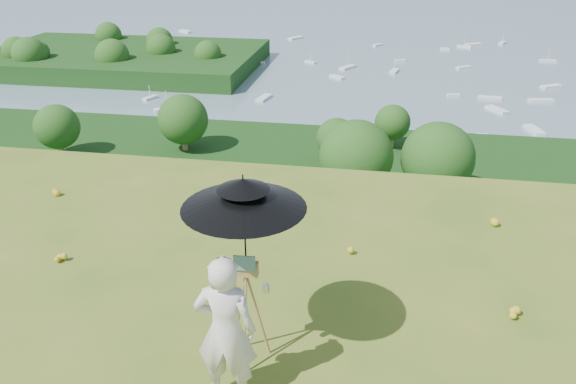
# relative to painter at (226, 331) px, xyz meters

# --- Properties ---
(forest_slope) EXTENTS (140.00, 56.00, 22.00)m
(forest_slope) POSITION_rel_painter_xyz_m (-0.81, 34.53, -29.89)
(forest_slope) COLOR #0F340E
(forest_slope) RESTS_ON bay_water
(shoreline_tier) EXTENTS (170.00, 28.00, 8.00)m
(shoreline_tier) POSITION_rel_painter_xyz_m (-0.81, 74.53, -36.89)
(shoreline_tier) COLOR gray
(shoreline_tier) RESTS_ON bay_water
(bay_water) EXTENTS (700.00, 700.00, 0.00)m
(bay_water) POSITION_rel_painter_xyz_m (-0.81, 239.53, -34.89)
(bay_water) COLOR slate
(bay_water) RESTS_ON ground
(peninsula) EXTENTS (90.00, 60.00, 12.00)m
(peninsula) POSITION_rel_painter_xyz_m (-75.81, 154.53, -29.89)
(peninsula) COLOR #0F340E
(peninsula) RESTS_ON bay_water
(slope_trees) EXTENTS (110.00, 50.00, 6.00)m
(slope_trees) POSITION_rel_painter_xyz_m (-0.81, 34.53, -15.89)
(slope_trees) COLOR #184F17
(slope_trees) RESTS_ON forest_slope
(harbor_town) EXTENTS (110.00, 22.00, 5.00)m
(harbor_town) POSITION_rel_painter_xyz_m (-0.81, 74.53, -30.39)
(harbor_town) COLOR silver
(harbor_town) RESTS_ON shoreline_tier
(moored_boats) EXTENTS (140.00, 140.00, 0.70)m
(moored_boats) POSITION_rel_painter_xyz_m (-13.31, 160.53, -34.54)
(moored_boats) COLOR white
(moored_boats) RESTS_ON bay_water
(painter) EXTENTS (0.66, 0.44, 1.78)m
(painter) POSITION_rel_painter_xyz_m (0.00, 0.00, 0.00)
(painter) COLOR white
(painter) RESTS_ON ground
(field_easel) EXTENTS (0.58, 0.58, 1.46)m
(field_easel) POSITION_rel_painter_xyz_m (0.08, 0.61, -0.16)
(field_easel) COLOR olive
(field_easel) RESTS_ON ground
(sun_umbrella) EXTENTS (1.50, 1.50, 1.17)m
(sun_umbrella) POSITION_rel_painter_xyz_m (0.08, 0.64, 0.90)
(sun_umbrella) COLOR black
(sun_umbrella) RESTS_ON field_easel
(painter_cap) EXTENTS (0.19, 0.22, 0.10)m
(painter_cap) POSITION_rel_painter_xyz_m (0.00, 0.00, 0.84)
(painter_cap) COLOR #E07B7D
(painter_cap) RESTS_ON painter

